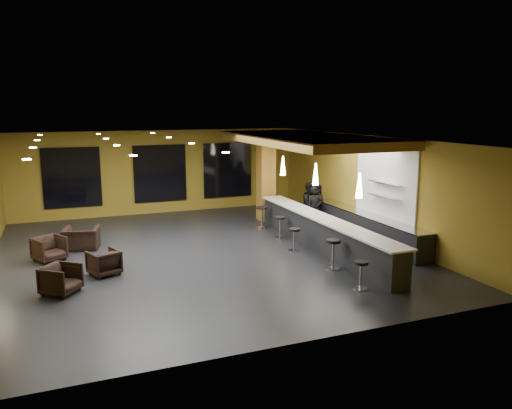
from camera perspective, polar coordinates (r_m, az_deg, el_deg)
name	(u,v)px	position (r m, az deg, el deg)	size (l,w,h in m)	color
floor	(202,255)	(15.64, -6.18, -5.71)	(12.00, 13.00, 0.10)	black
ceiling	(200,138)	(15.01, -6.47, 7.57)	(12.00, 13.00, 0.10)	black
wall_back	(160,172)	(21.54, -10.96, 3.68)	(12.00, 0.10, 3.50)	olive
wall_front	(296,257)	(9.23, 4.60, -5.97)	(12.00, 0.10, 3.50)	olive
wall_right	(370,186)	(17.77, 12.85, 2.06)	(0.10, 13.00, 3.50)	olive
wood_soffit	(305,139)	(17.40, 5.57, 7.44)	(3.60, 8.00, 0.28)	olive
window_left	(72,178)	(21.08, -20.29, 2.90)	(2.20, 0.06, 2.40)	black
window_center	(160,173)	(21.44, -10.90, 3.51)	(2.20, 0.06, 2.40)	black
window_right	(228,170)	(22.18, -3.26, 3.94)	(2.20, 0.06, 2.40)	black
tile_backsplash	(385,183)	(16.87, 14.55, 2.37)	(0.06, 3.20, 2.40)	white
bar_counter	(322,234)	(15.94, 7.53, -3.37)	(0.60, 8.00, 1.00)	black
bar_top	(322,218)	(15.82, 7.58, -1.53)	(0.78, 8.10, 0.05)	silver
prep_counter	(366,227)	(17.39, 12.50, -2.55)	(0.70, 6.00, 0.86)	black
prep_top	(367,214)	(17.29, 12.57, -1.09)	(0.72, 6.00, 0.03)	silver
wall_shelf_lower	(385,196)	(16.70, 14.49, 0.90)	(0.30, 1.50, 0.03)	silver
wall_shelf_upper	(385,183)	(16.63, 14.57, 2.42)	(0.30, 1.50, 0.03)	silver
column	(266,176)	(19.77, 1.14, 3.23)	(0.60, 0.60, 3.50)	olive
pendant_0	(359,185)	(13.89, 11.73, 2.15)	(0.20, 0.20, 0.70)	white
pendant_1	(316,174)	(16.02, 6.83, 3.47)	(0.20, 0.20, 0.70)	white
pendant_2	(283,166)	(18.24, 3.10, 4.45)	(0.20, 0.20, 0.70)	white
staff_a	(314,208)	(18.55, 6.68, -0.38)	(0.57, 0.38, 1.58)	black
staff_b	(310,204)	(18.89, 6.22, 0.02)	(0.83, 0.64, 1.70)	black
staff_c	(316,204)	(19.20, 6.86, 0.06)	(0.79, 0.51, 1.61)	black
armchair_a	(61,279)	(13.06, -21.40, -7.97)	(0.76, 0.79, 0.72)	black
armchair_b	(104,262)	(14.10, -16.99, -6.36)	(0.73, 0.76, 0.69)	black
armchair_c	(49,249)	(15.89, -22.56, -4.68)	(0.78, 0.81, 0.73)	black
armchair_d	(81,238)	(16.82, -19.33, -3.67)	(1.08, 0.94, 0.70)	black
bar_stool_0	(361,271)	(12.70, 11.90, -7.48)	(0.36, 0.36, 0.72)	silver
bar_stool_1	(333,250)	(14.08, 8.81, -5.18)	(0.43, 0.43, 0.84)	silver
bar_stool_2	(294,237)	(15.67, 4.37, -3.68)	(0.37, 0.37, 0.73)	silver
bar_stool_3	(280,225)	(17.15, 2.76, -2.30)	(0.38, 0.38, 0.76)	silver
bar_stool_4	(262,214)	(18.53, 0.66, -1.14)	(0.42, 0.42, 0.82)	silver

